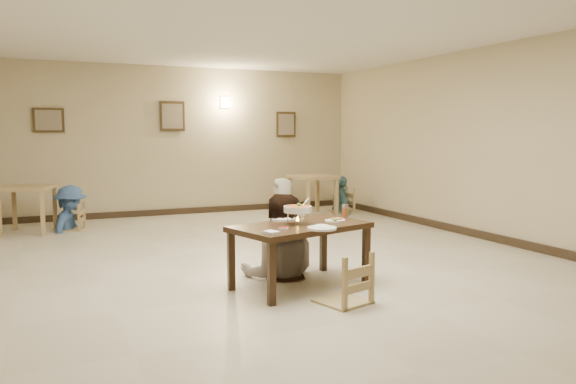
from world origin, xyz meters
name	(u,v)px	position (x,y,z in m)	size (l,w,h in m)	color
floor	(254,268)	(0.00, 0.00, 0.00)	(10.00, 10.00, 0.00)	#BDB49D
ceiling	(252,19)	(0.00, 0.00, 3.00)	(10.00, 10.00, 0.00)	silver
wall_back	(167,141)	(0.00, 5.00, 1.50)	(10.00, 10.00, 0.00)	tan
wall_right	(504,144)	(4.00, 0.00, 1.50)	(10.00, 10.00, 0.00)	tan
baseboard_back	(169,212)	(0.00, 4.97, 0.06)	(8.00, 0.06, 0.12)	black
baseboard_right	(499,239)	(3.97, 0.00, 0.06)	(0.06, 10.00, 0.12)	black
picture_a	(48,120)	(-2.20, 4.96, 1.90)	(0.55, 0.04, 0.45)	#342613
picture_b	(172,116)	(0.10, 4.96, 2.00)	(0.50, 0.04, 0.60)	#342613
picture_c	(286,124)	(2.60, 4.96, 1.85)	(0.45, 0.04, 0.55)	#342613
wall_sconce	(225,102)	(1.20, 4.96, 2.30)	(0.16, 0.05, 0.22)	#FFD88C
main_table	(300,232)	(0.18, -0.97, 0.60)	(1.62, 1.18, 0.68)	#342112
chair_far	(279,237)	(0.19, -0.36, 0.44)	(0.41, 0.41, 0.88)	tan
chair_near	(343,255)	(0.31, -1.69, 0.48)	(0.45, 0.45, 0.96)	tan
main_diner	(280,194)	(0.15, -0.48, 0.96)	(0.94, 0.73, 1.93)	gray
curry_warmer	(298,209)	(0.16, -0.94, 0.84)	(0.34, 0.30, 0.27)	silver
rice_plate_far	(285,219)	(0.13, -0.65, 0.70)	(0.30, 0.30, 0.07)	white
rice_plate_near	(322,228)	(0.24, -1.36, 0.70)	(0.30, 0.30, 0.07)	white
fried_plate	(335,220)	(0.61, -0.97, 0.70)	(0.24, 0.24, 0.05)	white
chili_dish	(284,228)	(-0.11, -1.18, 0.69)	(0.10, 0.10, 0.02)	white
napkin_cutlery	(271,232)	(-0.32, -1.38, 0.70)	(0.17, 0.24, 0.03)	white
drink_glass	(345,211)	(0.87, -0.72, 0.75)	(0.08, 0.08, 0.15)	white
bg_table_left	(27,194)	(-2.59, 3.84, 0.65)	(0.99, 0.99, 0.79)	tan
bg_table_right	(313,182)	(2.69, 3.80, 0.66)	(0.90, 0.90, 0.80)	tan
bg_chair_lr	(70,205)	(-1.93, 3.83, 0.43)	(0.41, 0.41, 0.87)	tan
bg_chair_rl	(283,192)	(2.01, 3.77, 0.49)	(0.46, 0.46, 0.98)	tan
bg_chair_rr	(341,189)	(3.37, 3.84, 0.49)	(0.46, 0.46, 0.99)	tan
bg_diner_b	(69,185)	(-1.93, 3.83, 0.77)	(1.00, 0.58, 1.55)	#395B8E
bg_diner_c	(283,178)	(2.01, 3.77, 0.78)	(0.76, 0.49, 1.55)	silver
bg_diner_d	(341,176)	(3.37, 3.84, 0.77)	(0.91, 0.38, 1.55)	slate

